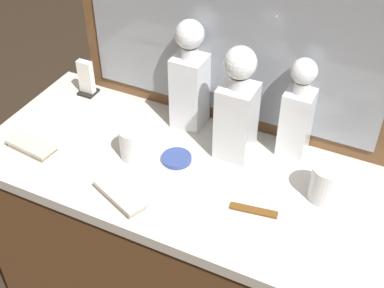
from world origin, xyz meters
name	(u,v)px	position (x,y,z in m)	size (l,w,h in m)	color
dresser	(192,274)	(0.00, 0.00, 0.44)	(1.12, 0.49, 0.88)	brown
dresser_mirror	(233,3)	(0.00, 0.23, 1.22)	(0.88, 0.03, 0.70)	brown
crystal_decanter_center	(297,117)	(0.20, 0.18, 0.99)	(0.07, 0.07, 0.27)	white
crystal_decanter_rear	(190,85)	(-0.09, 0.17, 1.00)	(0.08, 0.08, 0.31)	white
crystal_decanter_right	(237,114)	(0.07, 0.10, 1.00)	(0.09, 0.09, 0.31)	white
crystal_tumbler_front	(134,144)	(-0.15, -0.02, 0.91)	(0.08, 0.08, 0.09)	white
crystal_tumbler_far_right	(327,184)	(0.32, 0.05, 0.92)	(0.08, 0.08, 0.09)	white
silver_brush_front	(31,146)	(-0.41, -0.12, 0.89)	(0.14, 0.07, 0.02)	#B7A88C
silver_brush_center	(121,195)	(-0.10, -0.17, 0.89)	(0.16, 0.11, 0.02)	#B7A88C
porcelain_dish	(176,158)	(-0.05, 0.01, 0.88)	(0.08, 0.08, 0.01)	#33478C
tortoiseshell_comb	(254,210)	(0.19, -0.07, 0.88)	(0.11, 0.04, 0.01)	brown
napkin_holder	(87,80)	(-0.43, 0.17, 0.92)	(0.05, 0.05, 0.11)	black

